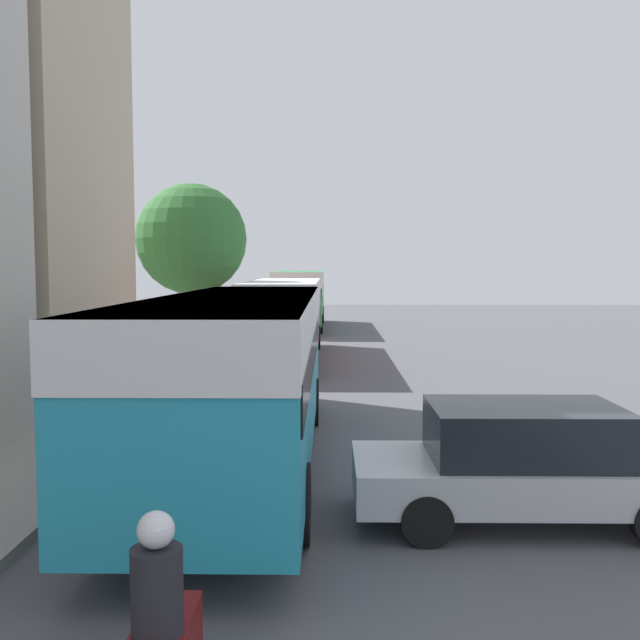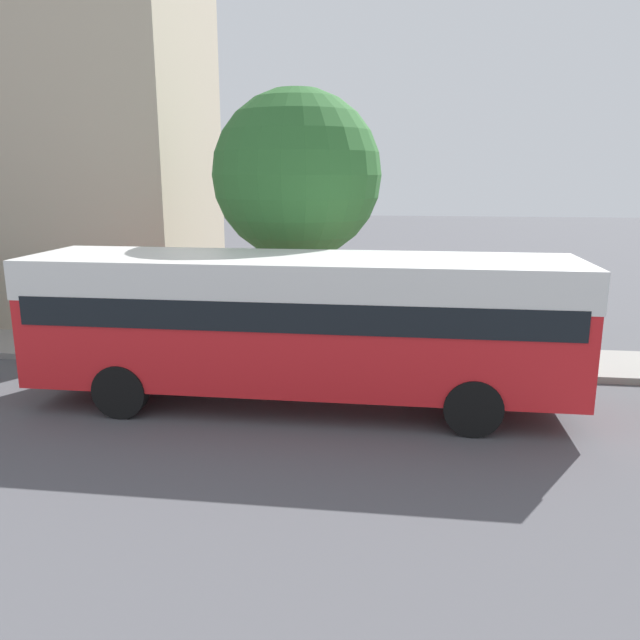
# 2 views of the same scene
# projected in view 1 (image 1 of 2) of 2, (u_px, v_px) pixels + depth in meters

# --- Properties ---
(bus_lead) EXTENTS (2.54, 10.56, 2.90)m
(bus_lead) POSITION_uv_depth(u_px,v_px,m) (239.00, 356.00, 11.83)
(bus_lead) COLOR teal
(bus_lead) RESTS_ON ground_plane
(bus_following) EXTENTS (2.49, 10.16, 2.86)m
(bus_following) POSITION_uv_depth(u_px,v_px,m) (285.00, 308.00, 25.65)
(bus_following) COLOR red
(bus_following) RESTS_ON ground_plane
(bus_third_in_line) EXTENTS (2.50, 10.83, 3.10)m
(bus_third_in_line) POSITION_uv_depth(u_px,v_px,m) (301.00, 291.00, 38.78)
(bus_third_in_line) COLOR #2D8447
(bus_third_in_line) RESTS_ON ground_plane
(car_crossing) EXTENTS (4.49, 1.93, 1.56)m
(car_crossing) POSITION_uv_depth(u_px,v_px,m) (524.00, 462.00, 9.41)
(car_crossing) COLOR #B7B7BC
(car_crossing) RESTS_ON ground_plane
(pedestrian_near_curb) EXTENTS (0.41, 0.41, 1.63)m
(pedestrian_near_curb) POSITION_uv_depth(u_px,v_px,m) (235.00, 309.00, 40.16)
(pedestrian_near_curb) COLOR #232838
(pedestrian_near_curb) RESTS_ON sidewalk
(street_tree) EXTENTS (3.87, 3.87, 6.11)m
(street_tree) POSITION_uv_depth(u_px,v_px,m) (192.00, 240.00, 24.93)
(street_tree) COLOR brown
(street_tree) RESTS_ON sidewalk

